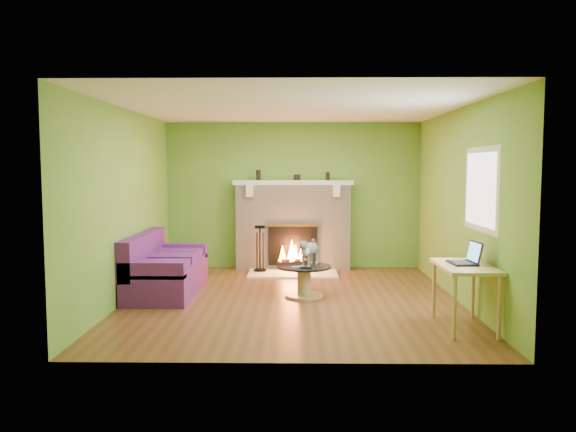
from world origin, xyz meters
The scene contains 22 objects.
floor centered at (0.00, 0.00, 0.00)m, with size 5.00×5.00×0.00m, color #5A3419.
ceiling centered at (0.00, 0.00, 2.60)m, with size 5.00×5.00×0.00m, color white.
wall_back centered at (0.00, 2.50, 1.30)m, with size 5.00×5.00×0.00m, color #5D912F.
wall_front centered at (0.00, -2.50, 1.30)m, with size 5.00×5.00×0.00m, color #5D912F.
wall_left centered at (-2.25, 0.00, 1.30)m, with size 5.00×5.00×0.00m, color #5D912F.
wall_right centered at (2.25, 0.00, 1.30)m, with size 5.00×5.00×0.00m, color #5D912F.
window_frame centered at (2.24, -0.90, 1.55)m, with size 1.20×1.20×0.00m, color silver.
window_pane centered at (2.23, -0.90, 1.55)m, with size 1.06×1.06×0.00m, color white.
fireplace centered at (0.00, 2.32, 0.77)m, with size 2.10×0.46×1.58m.
hearth centered at (0.00, 1.80, 0.01)m, with size 1.50×0.75×0.03m, color beige.
mantel centered at (0.00, 2.30, 1.54)m, with size 2.10×0.28×0.08m, color white.
sofa centered at (-1.86, 0.41, 0.33)m, with size 0.88×1.90×0.85m.
coffee_table centered at (0.17, 0.20, 0.25)m, with size 0.77×0.77×0.43m.
desk centered at (1.95, -1.33, 0.63)m, with size 0.57×0.98×0.72m.
cat centered at (0.25, 0.25, 0.62)m, with size 0.22×0.61×0.38m, color slate, non-canonical shape.
remote_silver centered at (0.07, 0.08, 0.44)m, with size 0.17×0.04×0.02m, color #969699.
remote_black centered at (0.19, 0.02, 0.44)m, with size 0.16×0.04×0.02m, color black.
laptop centered at (1.93, -1.28, 0.85)m, with size 0.30×0.35×0.26m, color black, non-canonical shape.
fire_tools centered at (-0.56, 1.95, 0.43)m, with size 0.21×0.21×0.79m, color black, non-canonical shape.
mantel_vase_left centered at (-0.61, 2.33, 1.67)m, with size 0.08×0.08×0.18m, color black.
mantel_vase_right centered at (0.61, 2.33, 1.65)m, with size 0.07×0.07×0.14m, color black.
mantel_box centered at (0.07, 2.33, 1.63)m, with size 0.12×0.08×0.10m, color black.
Camera 1 is at (0.06, -7.55, 1.81)m, focal length 35.00 mm.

